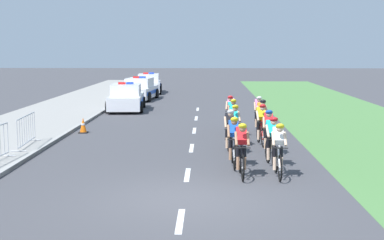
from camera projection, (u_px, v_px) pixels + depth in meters
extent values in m
plane|color=#424247|center=(184.00, 199.00, 12.54)|extent=(160.00, 160.00, 0.00)
cube|color=gray|center=(46.00, 118.00, 26.61)|extent=(4.83, 60.00, 0.12)
cube|color=#9E9E99|center=(92.00, 118.00, 26.54)|extent=(0.16, 60.00, 0.13)
cube|color=#4C7F42|center=(349.00, 120.00, 26.20)|extent=(7.00, 60.00, 0.01)
cube|color=white|center=(180.00, 221.00, 10.93)|extent=(0.14, 1.60, 0.01)
cube|color=white|center=(187.00, 175.00, 14.89)|extent=(0.14, 1.60, 0.01)
cube|color=white|center=(192.00, 148.00, 18.85)|extent=(0.14, 1.60, 0.01)
cube|color=white|center=(194.00, 131.00, 22.82)|extent=(0.14, 1.60, 0.01)
cube|color=white|center=(196.00, 118.00, 26.78)|extent=(0.14, 1.60, 0.01)
cube|color=white|center=(198.00, 109.00, 30.74)|extent=(0.14, 1.60, 0.01)
torus|color=black|center=(243.00, 168.00, 14.12)|extent=(0.06, 0.72, 0.72)
cylinder|color=#99999E|center=(243.00, 168.00, 14.12)|extent=(0.06, 0.06, 0.06)
torus|color=black|center=(240.00, 160.00, 15.12)|extent=(0.06, 0.72, 0.72)
cylinder|color=#99999E|center=(240.00, 160.00, 15.12)|extent=(0.06, 0.06, 0.06)
cylinder|color=black|center=(242.00, 145.00, 14.50)|extent=(0.05, 0.55, 0.04)
cylinder|color=black|center=(242.00, 158.00, 14.37)|extent=(0.05, 0.48, 0.63)
cylinder|color=black|center=(241.00, 154.00, 14.74)|extent=(0.04, 0.04, 0.65)
cylinder|color=black|center=(243.00, 148.00, 14.15)|extent=(0.42, 0.04, 0.03)
cube|color=black|center=(241.00, 142.00, 14.69)|extent=(0.10, 0.22, 0.05)
cube|color=red|center=(242.00, 136.00, 14.54)|extent=(0.29, 0.56, 0.44)
cube|color=black|center=(241.00, 141.00, 14.68)|extent=(0.28, 0.20, 0.18)
cylinder|color=black|center=(244.00, 153.00, 14.67)|extent=(0.11, 0.23, 0.40)
cylinder|color=#9E7051|center=(245.00, 163.00, 14.63)|extent=(0.09, 0.16, 0.36)
cylinder|color=black|center=(238.00, 153.00, 14.67)|extent=(0.11, 0.17, 0.40)
cylinder|color=#9E7051|center=(238.00, 163.00, 14.63)|extent=(0.09, 0.12, 0.36)
cylinder|color=#9E7051|center=(248.00, 139.00, 14.33)|extent=(0.08, 0.40, 0.35)
cylinder|color=#9E7051|center=(236.00, 139.00, 14.34)|extent=(0.08, 0.40, 0.35)
sphere|color=#9E7051|center=(243.00, 129.00, 14.21)|extent=(0.19, 0.19, 0.19)
ellipsoid|color=yellow|center=(243.00, 126.00, 14.19)|extent=(0.24, 0.32, 0.24)
torus|color=black|center=(280.00, 168.00, 14.10)|extent=(0.06, 0.72, 0.72)
cylinder|color=#99999E|center=(280.00, 168.00, 14.10)|extent=(0.06, 0.06, 0.06)
torus|color=black|center=(276.00, 160.00, 15.09)|extent=(0.06, 0.72, 0.72)
cylinder|color=#99999E|center=(276.00, 160.00, 15.09)|extent=(0.06, 0.06, 0.06)
cylinder|color=white|center=(278.00, 145.00, 14.47)|extent=(0.05, 0.55, 0.04)
cylinder|color=white|center=(279.00, 158.00, 14.34)|extent=(0.05, 0.48, 0.63)
cylinder|color=white|center=(277.00, 155.00, 14.71)|extent=(0.04, 0.04, 0.65)
cylinder|color=black|center=(280.00, 148.00, 14.13)|extent=(0.42, 0.04, 0.03)
cube|color=black|center=(278.00, 142.00, 14.66)|extent=(0.10, 0.22, 0.05)
cube|color=white|center=(278.00, 136.00, 14.51)|extent=(0.29, 0.56, 0.45)
cube|color=black|center=(278.00, 141.00, 14.65)|extent=(0.28, 0.20, 0.18)
cylinder|color=black|center=(281.00, 154.00, 14.64)|extent=(0.11, 0.23, 0.40)
cylinder|color=beige|center=(281.00, 164.00, 14.60)|extent=(0.09, 0.16, 0.36)
cylinder|color=black|center=(274.00, 153.00, 14.65)|extent=(0.11, 0.17, 0.40)
cylinder|color=beige|center=(275.00, 164.00, 14.61)|extent=(0.09, 0.12, 0.36)
cylinder|color=beige|center=(285.00, 139.00, 14.30)|extent=(0.08, 0.40, 0.35)
cylinder|color=beige|center=(273.00, 139.00, 14.31)|extent=(0.08, 0.40, 0.35)
sphere|color=beige|center=(280.00, 129.00, 14.18)|extent=(0.19, 0.19, 0.19)
ellipsoid|color=yellow|center=(280.00, 126.00, 14.17)|extent=(0.24, 0.32, 0.24)
torus|color=black|center=(234.00, 158.00, 15.40)|extent=(0.06, 0.72, 0.72)
cylinder|color=#99999E|center=(234.00, 158.00, 15.40)|extent=(0.06, 0.06, 0.06)
torus|color=black|center=(232.00, 151.00, 16.40)|extent=(0.06, 0.72, 0.72)
cylinder|color=#99999E|center=(232.00, 151.00, 16.40)|extent=(0.06, 0.06, 0.06)
cylinder|color=silver|center=(234.00, 137.00, 15.78)|extent=(0.05, 0.55, 0.04)
cylinder|color=silver|center=(234.00, 149.00, 15.65)|extent=(0.05, 0.48, 0.63)
cylinder|color=silver|center=(233.00, 146.00, 16.02)|extent=(0.04, 0.04, 0.65)
cylinder|color=black|center=(234.00, 140.00, 15.43)|extent=(0.42, 0.04, 0.03)
cube|color=black|center=(233.00, 134.00, 15.97)|extent=(0.10, 0.22, 0.05)
cube|color=blue|center=(234.00, 128.00, 15.82)|extent=(0.29, 0.55, 0.46)
cube|color=black|center=(233.00, 133.00, 15.96)|extent=(0.28, 0.20, 0.18)
cylinder|color=black|center=(236.00, 145.00, 15.95)|extent=(0.11, 0.23, 0.40)
cylinder|color=#9E7051|center=(236.00, 154.00, 15.91)|extent=(0.09, 0.16, 0.36)
cylinder|color=black|center=(230.00, 145.00, 15.95)|extent=(0.11, 0.17, 0.40)
cylinder|color=#9E7051|center=(230.00, 154.00, 15.91)|extent=(0.09, 0.12, 0.36)
cylinder|color=#9E7051|center=(240.00, 131.00, 15.61)|extent=(0.08, 0.40, 0.35)
cylinder|color=#9E7051|center=(229.00, 131.00, 15.62)|extent=(0.08, 0.40, 0.35)
sphere|color=#9E7051|center=(234.00, 122.00, 15.49)|extent=(0.19, 0.19, 0.19)
ellipsoid|color=yellow|center=(234.00, 120.00, 15.47)|extent=(0.24, 0.32, 0.24)
torus|color=black|center=(275.00, 158.00, 15.42)|extent=(0.11, 0.73, 0.72)
cylinder|color=#99999E|center=(275.00, 158.00, 15.42)|extent=(0.07, 0.07, 0.06)
torus|color=black|center=(268.00, 151.00, 16.41)|extent=(0.11, 0.73, 0.72)
cylinder|color=#99999E|center=(268.00, 151.00, 16.41)|extent=(0.07, 0.07, 0.06)
cylinder|color=black|center=(272.00, 137.00, 15.79)|extent=(0.08, 0.55, 0.04)
cylinder|color=black|center=(273.00, 149.00, 15.66)|extent=(0.08, 0.48, 0.63)
cylinder|color=black|center=(270.00, 146.00, 16.03)|extent=(0.04, 0.04, 0.65)
cylinder|color=black|center=(274.00, 139.00, 15.45)|extent=(0.42, 0.07, 0.03)
cube|color=black|center=(271.00, 134.00, 15.99)|extent=(0.12, 0.23, 0.05)
cube|color=#19B2B7|center=(272.00, 128.00, 15.84)|extent=(0.33, 0.56, 0.47)
cube|color=black|center=(271.00, 133.00, 15.97)|extent=(0.30, 0.22, 0.18)
cylinder|color=black|center=(274.00, 145.00, 15.97)|extent=(0.13, 0.23, 0.40)
cylinder|color=beige|center=(274.00, 154.00, 15.93)|extent=(0.10, 0.16, 0.36)
cylinder|color=black|center=(268.00, 145.00, 15.96)|extent=(0.12, 0.18, 0.40)
cylinder|color=beige|center=(268.00, 154.00, 15.92)|extent=(0.10, 0.13, 0.36)
cylinder|color=beige|center=(278.00, 131.00, 15.64)|extent=(0.11, 0.41, 0.35)
cylinder|color=beige|center=(268.00, 131.00, 15.62)|extent=(0.11, 0.41, 0.35)
sphere|color=beige|center=(274.00, 122.00, 15.51)|extent=(0.19, 0.19, 0.19)
ellipsoid|color=red|center=(274.00, 120.00, 15.49)|extent=(0.26, 0.33, 0.24)
torus|color=black|center=(231.00, 146.00, 17.28)|extent=(0.08, 0.73, 0.72)
cylinder|color=#99999E|center=(231.00, 146.00, 17.28)|extent=(0.06, 0.06, 0.06)
torus|color=black|center=(228.00, 141.00, 18.27)|extent=(0.08, 0.73, 0.72)
cylinder|color=#99999E|center=(228.00, 141.00, 18.27)|extent=(0.06, 0.06, 0.06)
cylinder|color=white|center=(230.00, 127.00, 17.65)|extent=(0.06, 0.55, 0.04)
cylinder|color=white|center=(230.00, 138.00, 17.52)|extent=(0.06, 0.48, 0.63)
cylinder|color=white|center=(229.00, 136.00, 17.89)|extent=(0.04, 0.04, 0.65)
cylinder|color=black|center=(231.00, 130.00, 17.31)|extent=(0.42, 0.05, 0.03)
cube|color=black|center=(229.00, 125.00, 17.84)|extent=(0.11, 0.22, 0.05)
cube|color=black|center=(230.00, 120.00, 17.69)|extent=(0.31, 0.56, 0.45)
cube|color=black|center=(229.00, 124.00, 17.83)|extent=(0.29, 0.21, 0.18)
cylinder|color=black|center=(232.00, 135.00, 17.83)|extent=(0.12, 0.23, 0.40)
cylinder|color=tan|center=(232.00, 143.00, 17.78)|extent=(0.10, 0.16, 0.36)
cylinder|color=black|center=(227.00, 135.00, 17.82)|extent=(0.12, 0.17, 0.40)
cylinder|color=tan|center=(227.00, 143.00, 17.78)|extent=(0.10, 0.13, 0.36)
cylinder|color=tan|center=(235.00, 122.00, 17.49)|extent=(0.10, 0.40, 0.35)
cylinder|color=tan|center=(225.00, 122.00, 17.48)|extent=(0.10, 0.40, 0.35)
sphere|color=tan|center=(231.00, 114.00, 17.36)|extent=(0.19, 0.19, 0.19)
ellipsoid|color=white|center=(231.00, 112.00, 17.34)|extent=(0.25, 0.33, 0.24)
torus|color=black|center=(269.00, 147.00, 17.16)|extent=(0.09, 0.73, 0.72)
cylinder|color=#99999E|center=(269.00, 147.00, 17.16)|extent=(0.06, 0.06, 0.06)
torus|color=black|center=(267.00, 141.00, 18.15)|extent=(0.09, 0.73, 0.72)
cylinder|color=#99999E|center=(267.00, 141.00, 18.15)|extent=(0.06, 0.06, 0.06)
cylinder|color=silver|center=(268.00, 128.00, 17.53)|extent=(0.07, 0.55, 0.04)
cylinder|color=silver|center=(269.00, 139.00, 17.40)|extent=(0.07, 0.48, 0.63)
cylinder|color=silver|center=(268.00, 136.00, 17.77)|extent=(0.04, 0.04, 0.65)
cylinder|color=black|center=(269.00, 130.00, 17.19)|extent=(0.42, 0.06, 0.03)
cube|color=black|center=(268.00, 126.00, 17.72)|extent=(0.11, 0.23, 0.05)
cube|color=red|center=(269.00, 120.00, 17.57)|extent=(0.31, 0.56, 0.47)
cube|color=black|center=(268.00, 125.00, 17.71)|extent=(0.29, 0.22, 0.18)
cylinder|color=black|center=(271.00, 135.00, 17.70)|extent=(0.12, 0.23, 0.40)
cylinder|color=tan|center=(271.00, 144.00, 17.65)|extent=(0.10, 0.16, 0.36)
cylinder|color=black|center=(265.00, 135.00, 17.71)|extent=(0.12, 0.18, 0.40)
cylinder|color=tan|center=(265.00, 143.00, 17.67)|extent=(0.10, 0.13, 0.36)
cylinder|color=tan|center=(274.00, 123.00, 17.35)|extent=(0.10, 0.41, 0.35)
cylinder|color=tan|center=(264.00, 123.00, 17.38)|extent=(0.10, 0.41, 0.35)
sphere|color=tan|center=(269.00, 114.00, 17.25)|extent=(0.19, 0.19, 0.19)
ellipsoid|color=blue|center=(269.00, 112.00, 17.23)|extent=(0.25, 0.33, 0.24)
torus|color=black|center=(236.00, 138.00, 18.72)|extent=(0.12, 0.72, 0.72)
cylinder|color=#99999E|center=(236.00, 138.00, 18.72)|extent=(0.07, 0.07, 0.06)
torus|color=black|center=(232.00, 134.00, 19.71)|extent=(0.12, 0.72, 0.72)
cylinder|color=#99999E|center=(232.00, 134.00, 19.71)|extent=(0.07, 0.07, 0.06)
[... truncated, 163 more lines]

